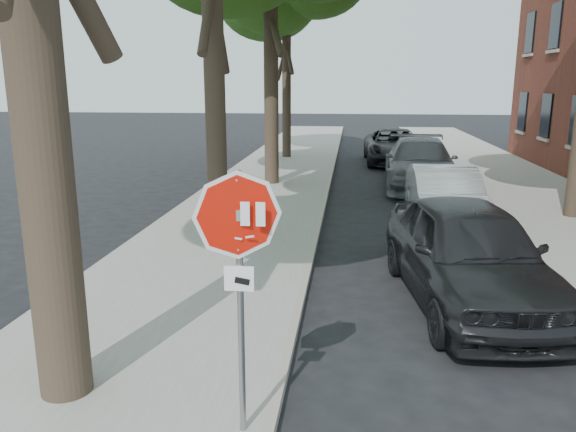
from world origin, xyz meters
name	(u,v)px	position (x,y,z in m)	size (l,w,h in m)	color
sidewalk_left	(260,196)	(-2.50, 12.00, 0.06)	(4.00, 55.00, 0.12)	gray
sidewalk_right	(545,202)	(6.00, 12.00, 0.06)	(4.00, 55.00, 0.12)	gray
curb_left	(326,197)	(-0.45, 12.00, 0.07)	(0.12, 55.00, 0.13)	#9E9384
curb_right	(474,200)	(3.95, 12.00, 0.07)	(0.12, 55.00, 0.13)	#9E9384
stop_sign	(239,254)	(-0.70, -0.03, 1.95)	(0.76, 0.34, 2.61)	gray
car_a	(468,253)	(2.19, 3.97, 0.84)	(1.97, 4.91, 1.67)	black
car_b	(445,198)	(2.60, 8.94, 0.73)	(1.54, 4.42, 1.46)	#A9ADB1
car_c	(420,164)	(2.60, 14.26, 0.82)	(2.29, 5.63, 1.63)	#515156
car_d	(395,146)	(2.16, 20.07, 0.75)	(2.48, 5.39, 1.50)	black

